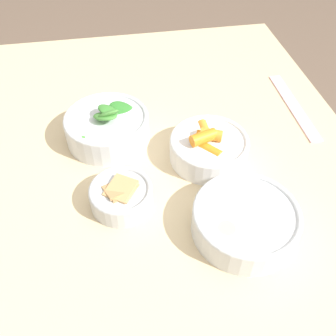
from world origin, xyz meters
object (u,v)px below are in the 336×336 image
at_px(bowl_beans_hotdog, 245,221).
at_px(bowl_cookies, 121,195).
at_px(bowl_carrots, 209,147).
at_px(bowl_greens, 108,126).
at_px(ruler, 294,106).

distance_m(bowl_beans_hotdog, bowl_cookies, 0.22).
height_order(bowl_beans_hotdog, bowl_cookies, bowl_beans_hotdog).
height_order(bowl_carrots, bowl_beans_hotdog, bowl_carrots).
xyz_separation_m(bowl_carrots, bowl_cookies, (0.09, -0.18, -0.01)).
relative_size(bowl_carrots, bowl_beans_hotdog, 0.88).
relative_size(bowl_beans_hotdog, bowl_cookies, 1.58).
bearing_deg(bowl_carrots, bowl_cookies, -63.97).
relative_size(bowl_greens, bowl_cookies, 1.55).
bearing_deg(ruler, bowl_greens, -85.05).
relative_size(bowl_carrots, ruler, 0.61).
bearing_deg(bowl_beans_hotdog, bowl_carrots, -175.04).
xyz_separation_m(bowl_cookies, ruler, (-0.22, 0.42, -0.02)).
xyz_separation_m(bowl_carrots, bowl_greens, (-0.09, -0.19, 0.00)).
height_order(bowl_beans_hotdog, ruler, bowl_beans_hotdog).
xyz_separation_m(bowl_beans_hotdog, ruler, (-0.31, 0.22, -0.02)).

